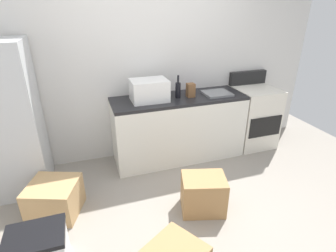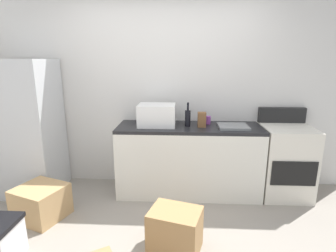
{
  "view_description": "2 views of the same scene",
  "coord_description": "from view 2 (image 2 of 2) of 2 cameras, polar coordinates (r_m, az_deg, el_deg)",
  "views": [
    {
      "loc": [
        -0.92,
        -1.96,
        2.03
      ],
      "look_at": [
        -0.07,
        0.56,
        0.81
      ],
      "focal_mm": 28.55,
      "sensor_mm": 36.0,
      "label": 1
    },
    {
      "loc": [
        0.2,
        -2.03,
        1.71
      ],
      "look_at": [
        0.05,
        0.84,
        0.99
      ],
      "focal_mm": 28.32,
      "sensor_mm": 36.0,
      "label": 2
    }
  ],
  "objects": [
    {
      "name": "refrigerator",
      "position": [
        3.83,
        -27.76,
        -0.38
      ],
      "size": [
        0.68,
        0.66,
        1.72
      ],
      "primitive_type": "cube",
      "color": "silver",
      "rests_on": "ground_plane"
    },
    {
      "name": "sink_basin",
      "position": [
        3.33,
        13.82,
        -0.09
      ],
      "size": [
        0.36,
        0.32,
        0.03
      ],
      "primitive_type": "cube",
      "color": "slate",
      "rests_on": "kitchen_counter"
    },
    {
      "name": "knife_block",
      "position": [
        3.29,
        7.28,
        1.38
      ],
      "size": [
        0.1,
        0.1,
        0.18
      ],
      "primitive_type": "cube",
      "color": "brown",
      "rests_on": "kitchen_counter"
    },
    {
      "name": "coffee_mug",
      "position": [
        3.46,
        8.52,
        1.27
      ],
      "size": [
        0.08,
        0.08,
        0.1
      ],
      "primitive_type": "cylinder",
      "color": "purple",
      "rests_on": "kitchen_counter"
    },
    {
      "name": "cardboard_box_medium",
      "position": [
        3.35,
        -25.64,
        -14.57
      ],
      "size": [
        0.61,
        0.59,
        0.36
      ],
      "primitive_type": "cube",
      "rotation": [
        0.0,
        0.0,
        -0.36
      ],
      "color": "tan",
      "rests_on": "ground_plane"
    },
    {
      "name": "kitchen_counter",
      "position": [
        3.47,
        4.45,
        -7.22
      ],
      "size": [
        1.8,
        0.6,
        0.9
      ],
      "color": "silver",
      "rests_on": "ground_plane"
    },
    {
      "name": "microwave",
      "position": [
        3.32,
        -2.41,
        2.37
      ],
      "size": [
        0.46,
        0.34,
        0.27
      ],
      "primitive_type": "cube",
      "color": "white",
      "rests_on": "kitchen_counter"
    },
    {
      "name": "stove_oven",
      "position": [
        3.71,
        23.78,
        -6.74
      ],
      "size": [
        0.6,
        0.61,
        1.1
      ],
      "color": "silver",
      "rests_on": "ground_plane"
    },
    {
      "name": "cardboard_box_small",
      "position": [
        2.59,
        1.54,
        -21.59
      ],
      "size": [
        0.53,
        0.46,
        0.4
      ],
      "primitive_type": "cube",
      "rotation": [
        0.0,
        0.0,
        -0.28
      ],
      "color": "#A37A4C",
      "rests_on": "ground_plane"
    },
    {
      "name": "wine_bottle",
      "position": [
        3.3,
        4.26,
        1.81
      ],
      "size": [
        0.07,
        0.07,
        0.3
      ],
      "color": "black",
      "rests_on": "kitchen_counter"
    },
    {
      "name": "wall_back",
      "position": [
        3.61,
        -0.23,
        7.6
      ],
      "size": [
        5.0,
        0.1,
        2.6
      ],
      "primitive_type": "cube",
      "color": "silver",
      "rests_on": "ground_plane"
    }
  ]
}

